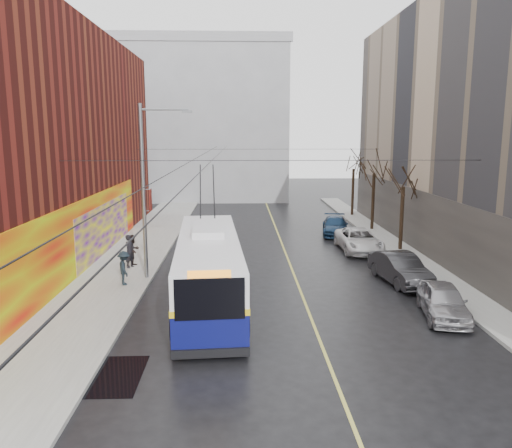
# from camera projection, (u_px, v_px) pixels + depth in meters

# --- Properties ---
(ground) EXTENTS (140.00, 140.00, 0.00)m
(ground) POSITION_uv_depth(u_px,v_px,m) (284.00, 365.00, 16.42)
(ground) COLOR black
(ground) RESTS_ON ground
(sidewalk_left) EXTENTS (4.00, 60.00, 0.15)m
(sidewalk_left) POSITION_uv_depth(u_px,v_px,m) (123.00, 269.00, 27.95)
(sidewalk_left) COLOR gray
(sidewalk_left) RESTS_ON ground
(sidewalk_right) EXTENTS (2.00, 60.00, 0.15)m
(sidewalk_right) POSITION_uv_depth(u_px,v_px,m) (422.00, 266.00, 28.51)
(sidewalk_right) COLOR gray
(sidewalk_right) RESTS_ON ground
(lane_line) EXTENTS (0.12, 50.00, 0.01)m
(lane_line) POSITION_uv_depth(u_px,v_px,m) (288.00, 260.00, 30.24)
(lane_line) COLOR #BFB74C
(lane_line) RESTS_ON ground
(building_far) EXTENTS (20.50, 12.10, 18.00)m
(building_far) POSITION_uv_depth(u_px,v_px,m) (200.00, 121.00, 58.87)
(building_far) COLOR gray
(building_far) RESTS_ON ground
(streetlight_pole) EXTENTS (2.65, 0.60, 9.00)m
(streetlight_pole) POSITION_uv_depth(u_px,v_px,m) (146.00, 187.00, 25.19)
(streetlight_pole) COLOR slate
(streetlight_pole) RESTS_ON ground
(catenary_wires) EXTENTS (18.00, 60.00, 0.22)m
(catenary_wires) POSITION_uv_depth(u_px,v_px,m) (221.00, 155.00, 29.75)
(catenary_wires) COLOR black
(tree_near) EXTENTS (3.20, 3.20, 6.40)m
(tree_near) POSITION_uv_depth(u_px,v_px,m) (404.00, 175.00, 31.57)
(tree_near) COLOR black
(tree_near) RESTS_ON ground
(tree_mid) EXTENTS (3.20, 3.20, 6.68)m
(tree_mid) POSITION_uv_depth(u_px,v_px,m) (375.00, 164.00, 38.41)
(tree_mid) COLOR black
(tree_mid) RESTS_ON ground
(tree_far) EXTENTS (3.20, 3.20, 6.57)m
(tree_far) POSITION_uv_depth(u_px,v_px,m) (354.00, 160.00, 45.31)
(tree_far) COLOR black
(tree_far) RESTS_ON ground
(puddle) EXTENTS (2.30, 2.81, 0.01)m
(puddle) POSITION_uv_depth(u_px,v_px,m) (105.00, 376.00, 15.69)
(puddle) COLOR black
(puddle) RESTS_ON ground
(pigeons_flying) EXTENTS (5.90, 2.51, 1.15)m
(pigeons_flying) POSITION_uv_depth(u_px,v_px,m) (224.00, 134.00, 25.27)
(pigeons_flying) COLOR slate
(trolleybus) EXTENTS (3.51, 12.48, 5.85)m
(trolleybus) POSITION_uv_depth(u_px,v_px,m) (209.00, 268.00, 22.24)
(trolleybus) COLOR #0A0D4D
(trolleybus) RESTS_ON ground
(parked_car_a) EXTENTS (2.34, 4.36, 1.41)m
(parked_car_a) POSITION_uv_depth(u_px,v_px,m) (443.00, 301.00, 20.61)
(parked_car_a) COLOR #A3A2A7
(parked_car_a) RESTS_ON ground
(parked_car_b) EXTENTS (2.28, 4.80, 1.52)m
(parked_car_b) POSITION_uv_depth(u_px,v_px,m) (400.00, 268.00, 25.39)
(parked_car_b) COLOR #2B2B2E
(parked_car_b) RESTS_ON ground
(parked_car_c) EXTENTS (2.44, 5.20, 1.44)m
(parked_car_c) POSITION_uv_depth(u_px,v_px,m) (359.00, 240.00, 32.36)
(parked_car_c) COLOR white
(parked_car_c) RESTS_ON ground
(parked_car_d) EXTENTS (2.55, 4.84, 1.34)m
(parked_car_d) POSITION_uv_depth(u_px,v_px,m) (335.00, 226.00, 37.65)
(parked_car_d) COLOR navy
(parked_car_d) RESTS_ON ground
(following_car) EXTENTS (2.02, 4.04, 1.32)m
(following_car) POSITION_uv_depth(u_px,v_px,m) (213.00, 239.00, 32.89)
(following_car) COLOR #99999D
(following_car) RESTS_ON ground
(pedestrian_a) EXTENTS (0.67, 0.79, 1.85)m
(pedestrian_a) POSITION_uv_depth(u_px,v_px,m) (130.00, 251.00, 27.77)
(pedestrian_a) COLOR black
(pedestrian_a) RESTS_ON sidewalk_left
(pedestrian_b) EXTENTS (1.04, 1.10, 1.79)m
(pedestrian_b) POSITION_uv_depth(u_px,v_px,m) (133.00, 250.00, 28.12)
(pedestrian_b) COLOR black
(pedestrian_b) RESTS_ON sidewalk_left
(pedestrian_c) EXTENTS (0.98, 1.25, 1.69)m
(pedestrian_c) POSITION_uv_depth(u_px,v_px,m) (124.00, 268.00, 24.57)
(pedestrian_c) COLOR black
(pedestrian_c) RESTS_ON sidewalk_left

